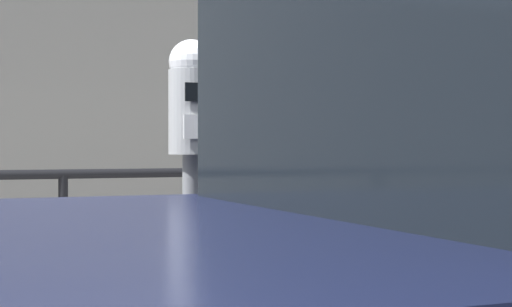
% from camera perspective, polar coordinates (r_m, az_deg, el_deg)
% --- Properties ---
extents(parking_meter, '(0.18, 0.19, 1.55)m').
position_cam_1_polar(parking_meter, '(3.13, -4.55, 0.37)').
color(parking_meter, slate).
rests_on(parking_meter, sidewalk_curb).
extents(pedestrian_at_meter, '(0.64, 0.68, 1.80)m').
position_cam_1_polar(pedestrian_at_meter, '(3.40, 3.23, -1.14)').
color(pedestrian_at_meter, slate).
rests_on(pedestrian_at_meter, sidewalk_curb).
extents(background_railing, '(24.06, 0.06, 1.00)m').
position_cam_1_polar(background_railing, '(5.23, -13.37, -4.09)').
color(background_railing, black).
rests_on(background_railing, sidewalk_curb).
extents(backdrop_wall, '(32.00, 0.50, 2.71)m').
position_cam_1_polar(backdrop_wall, '(7.16, -15.98, 1.15)').
color(backdrop_wall, gray).
rests_on(backdrop_wall, ground).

